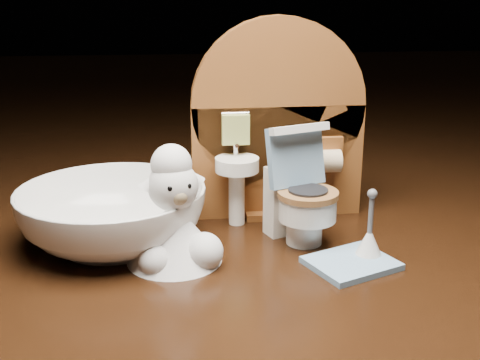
# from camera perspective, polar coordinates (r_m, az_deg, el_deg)

# --- Properties ---
(backdrop_panel) EXTENTS (0.13, 0.05, 0.15)m
(backdrop_panel) POSITION_cam_1_polar(r_m,az_deg,el_deg) (0.45, 3.50, 4.62)
(backdrop_panel) COLOR brown
(backdrop_panel) RESTS_ON ground
(toy_toilet) EXTENTS (0.05, 0.06, 0.08)m
(toy_toilet) POSITION_cam_1_polar(r_m,az_deg,el_deg) (0.42, 5.65, -1.76)
(toy_toilet) COLOR white
(toy_toilet) RESTS_ON ground
(bath_mat) EXTENTS (0.06, 0.06, 0.00)m
(bath_mat) POSITION_cam_1_polar(r_m,az_deg,el_deg) (0.39, 10.50, -7.77)
(bath_mat) COLOR #749CBE
(bath_mat) RESTS_ON ground
(toilet_brush) EXTENTS (0.02, 0.02, 0.05)m
(toilet_brush) POSITION_cam_1_polar(r_m,az_deg,el_deg) (0.40, 12.14, -5.72)
(toilet_brush) COLOR white
(toilet_brush) RESTS_ON ground
(plush_lamb) EXTENTS (0.06, 0.06, 0.08)m
(plush_lamb) POSITION_cam_1_polar(r_m,az_deg,el_deg) (0.39, -6.21, -3.95)
(plush_lamb) COLOR white
(plush_lamb) RESTS_ON ground
(ceramic_bowl) EXTENTS (0.16, 0.16, 0.04)m
(ceramic_bowl) POSITION_cam_1_polar(r_m,az_deg,el_deg) (0.42, -11.98, -3.38)
(ceramic_bowl) COLOR white
(ceramic_bowl) RESTS_ON ground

